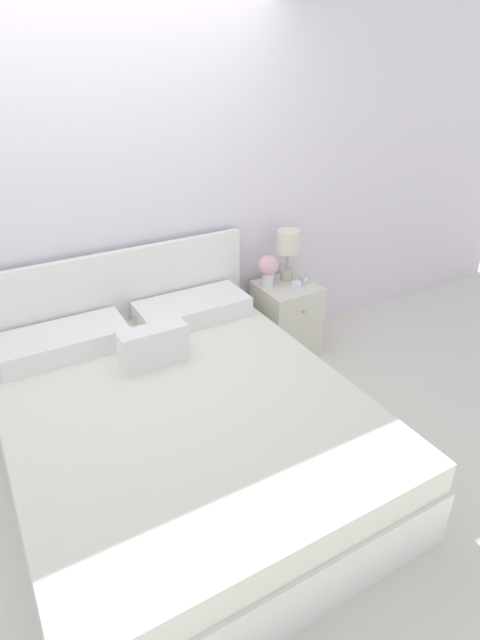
{
  "coord_description": "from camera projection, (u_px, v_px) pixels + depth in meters",
  "views": [
    {
      "loc": [
        -0.79,
        -3.06,
        2.19
      ],
      "look_at": [
        0.62,
        -0.59,
        0.62
      ],
      "focal_mm": 28.0,
      "sensor_mm": 36.0,
      "label": 1
    }
  ],
  "objects": [
    {
      "name": "teacup",
      "position": [
        297.0,
        286.0,
        3.75
      ],
      "size": [
        0.12,
        0.12,
        0.05
      ],
      "color": "white",
      "rests_on": "nightstand"
    },
    {
      "name": "table_lamp",
      "position": [
        288.0,
        246.0,
        3.77
      ],
      "size": [
        0.17,
        0.17,
        0.4
      ],
      "color": "beige",
      "rests_on": "nightstand"
    },
    {
      "name": "nightstand",
      "position": [
        286.0,
        319.0,
        3.95
      ],
      "size": [
        0.43,
        0.45,
        0.59
      ],
      "color": "silver",
      "rests_on": "ground_plane"
    },
    {
      "name": "flower_vase",
      "position": [
        269.0,
        268.0,
        3.73
      ],
      "size": [
        0.15,
        0.15,
        0.24
      ],
      "color": "white",
      "rests_on": "nightstand"
    },
    {
      "name": "alarm_clock",
      "position": [
        304.0,
        279.0,
        3.84
      ],
      "size": [
        0.07,
        0.05,
        0.06
      ],
      "color": "silver",
      "rests_on": "nightstand"
    },
    {
      "name": "ground_plane",
      "position": [
        129.0,
        380.0,
        3.73
      ],
      "size": [
        12.0,
        12.0,
        0.0
      ],
      "primitive_type": "plane",
      "color": "silver"
    },
    {
      "name": "bed",
      "position": [
        180.0,
        427.0,
        2.84
      ],
      "size": [
        1.85,
        2.13,
        1.03
      ],
      "color": "white",
      "rests_on": "ground_plane"
    },
    {
      "name": "wall_back",
      "position": [
        104.0,
        207.0,
        3.16
      ],
      "size": [
        8.0,
        0.06,
        2.6
      ],
      "color": "white",
      "rests_on": "ground_plane"
    }
  ]
}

